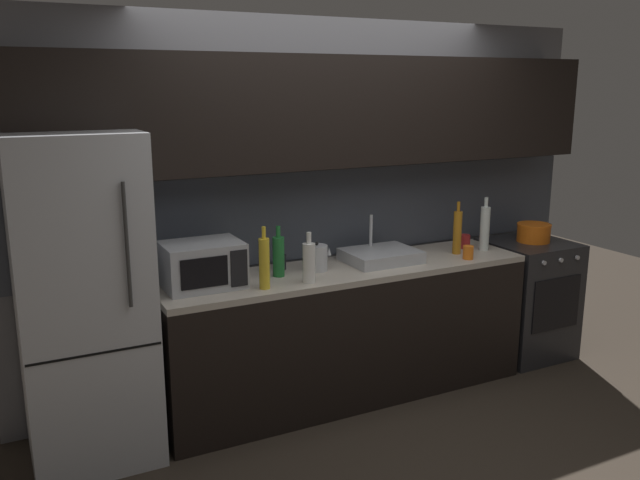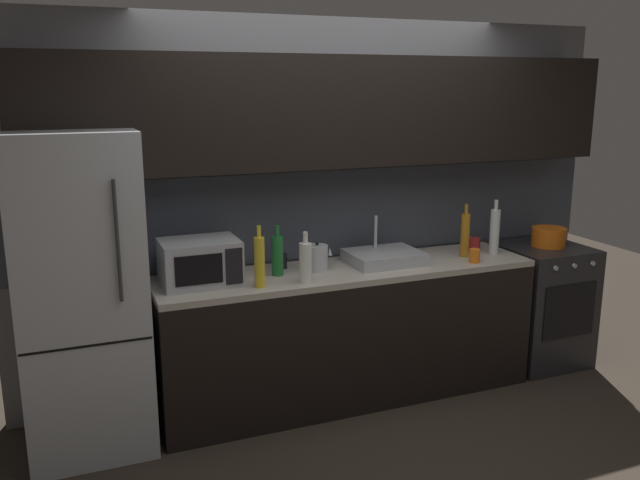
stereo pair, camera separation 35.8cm
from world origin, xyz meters
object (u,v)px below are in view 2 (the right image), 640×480
(mug_dark, at_px, (282,261))
(cooking_pot, at_px, (549,237))
(mug_red, at_px, (474,245))
(wine_bottle_green, at_px, (277,255))
(refrigerator, at_px, (81,295))
(oven_range, at_px, (541,304))
(wine_bottle_amber, at_px, (465,235))
(wine_bottle_white, at_px, (305,262))
(microwave, at_px, (200,262))
(wine_bottle_yellow, at_px, (259,261))
(mug_orange, at_px, (474,256))
(kettle, at_px, (317,258))
(wine_bottle_clear, at_px, (495,231))

(mug_dark, relative_size, cooking_pot, 0.38)
(mug_red, bearing_deg, wine_bottle_green, -178.01)
(wine_bottle_green, height_order, cooking_pot, wine_bottle_green)
(refrigerator, distance_m, mug_dark, 1.25)
(oven_range, xyz_separation_m, wine_bottle_green, (-2.08, 0.02, 0.58))
(wine_bottle_amber, bearing_deg, wine_bottle_white, -172.72)
(microwave, relative_size, wine_bottle_amber, 1.23)
(wine_bottle_yellow, relative_size, mug_orange, 4.02)
(wine_bottle_green, xyz_separation_m, mug_dark, (0.07, 0.14, -0.08))
(oven_range, relative_size, kettle, 4.73)
(oven_range, bearing_deg, wine_bottle_amber, -177.77)
(refrigerator, relative_size, microwave, 3.99)
(oven_range, distance_m, wine_bottle_clear, 0.79)
(wine_bottle_clear, xyz_separation_m, mug_dark, (-1.51, 0.20, -0.12))
(wine_bottle_clear, relative_size, wine_bottle_amber, 1.04)
(refrigerator, xyz_separation_m, wine_bottle_amber, (2.52, -0.03, 0.14))
(oven_range, height_order, kettle, kettle)
(wine_bottle_white, bearing_deg, wine_bottle_amber, 7.28)
(microwave, distance_m, mug_dark, 0.59)
(refrigerator, distance_m, wine_bottle_yellow, 1.02)
(mug_red, relative_size, mug_orange, 1.07)
(wine_bottle_white, xyz_separation_m, mug_orange, (1.22, 0.00, -0.08))
(wine_bottle_green, height_order, wine_bottle_yellow, wine_bottle_yellow)
(wine_bottle_amber, distance_m, mug_red, 0.21)
(refrigerator, height_order, mug_orange, refrigerator)
(oven_range, xyz_separation_m, wine_bottle_white, (-1.97, -0.19, 0.58))
(microwave, relative_size, wine_bottle_green, 1.44)
(microwave, height_order, wine_bottle_yellow, wine_bottle_yellow)
(wine_bottle_amber, relative_size, mug_dark, 3.86)
(microwave, xyz_separation_m, cooking_pot, (2.59, -0.02, -0.07))
(wine_bottle_white, bearing_deg, wine_bottle_clear, 5.77)
(mug_red, height_order, cooking_pot, cooking_pot)
(mug_orange, bearing_deg, wine_bottle_white, -179.89)
(wine_bottle_green, bearing_deg, oven_range, -0.59)
(wine_bottle_green, bearing_deg, wine_bottle_amber, -2.12)
(wine_bottle_yellow, xyz_separation_m, mug_orange, (1.50, -0.00, -0.11))
(kettle, height_order, mug_dark, kettle)
(wine_bottle_green, relative_size, wine_bottle_yellow, 0.86)
(wine_bottle_yellow, height_order, cooking_pot, wine_bottle_yellow)
(mug_orange, bearing_deg, cooking_pot, 13.41)
(mug_orange, bearing_deg, mug_dark, 164.53)
(mug_dark, bearing_deg, wine_bottle_amber, -8.48)
(refrigerator, distance_m, mug_red, 2.67)
(wine_bottle_yellow, xyz_separation_m, wine_bottle_white, (0.29, -0.01, -0.03))
(wine_bottle_clear, relative_size, wine_bottle_yellow, 1.04)
(wine_bottle_white, xyz_separation_m, wine_bottle_amber, (1.24, 0.16, 0.03))
(mug_dark, bearing_deg, mug_red, -3.53)
(oven_range, relative_size, wine_bottle_yellow, 2.42)
(kettle, distance_m, mug_dark, 0.24)
(wine_bottle_yellow, distance_m, mug_dark, 0.44)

